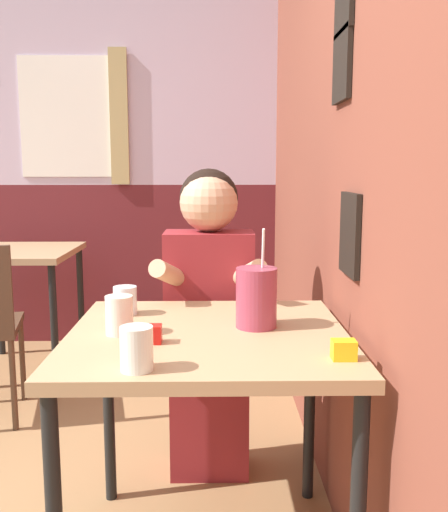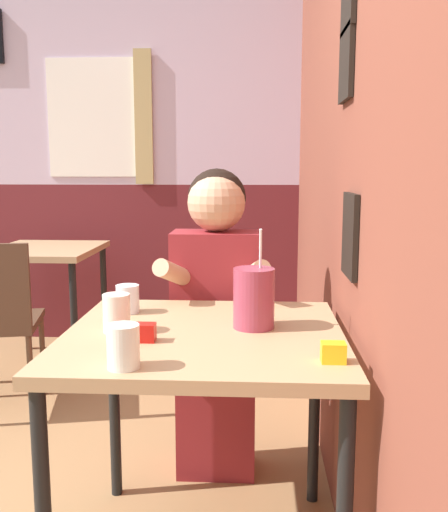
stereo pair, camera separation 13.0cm
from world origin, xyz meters
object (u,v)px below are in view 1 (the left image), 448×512
Objects in this scene: background_table at (22,266)px; person_seated at (209,313)px; main_table at (208,358)px; cocktail_pitcher at (256,298)px.

person_seated is at bearing -46.47° from background_table.
background_table is at bearing 133.53° from person_seated.
main_table is 2.71× the size of cocktail_pitcher.
person_seated is 4.05× the size of cocktail_pitcher.
person_seated reaches higher than main_table.
cocktail_pitcher is (1.26, -1.67, 0.19)m from background_table.
main_table is at bearing -89.87° from person_seated.
main_table is 0.54m from person_seated.
main_table is at bearing -56.97° from background_table.
cocktail_pitcher is (0.15, -0.49, 0.17)m from person_seated.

